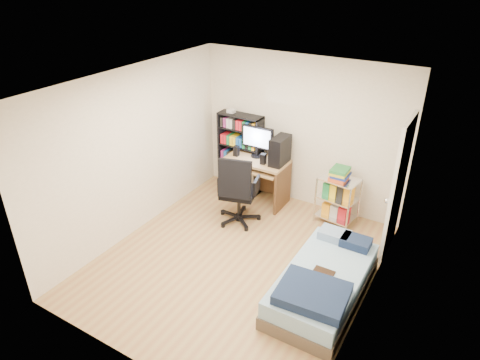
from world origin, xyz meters
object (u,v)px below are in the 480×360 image
Objects in this scene: media_shelf at (240,152)px; bed at (323,283)px; office_chair at (238,202)px; computer_desk at (264,163)px.

media_shelf is 0.82× the size of bed.
media_shelf reaches higher than office_chair.
computer_desk is at bearing 135.39° from bed.
media_shelf is at bearing 162.44° from computer_desk.
computer_desk reaches higher than office_chair.
office_chair is 2.03m from bed.
computer_desk is 0.73× the size of bed.
bed is at bearing -43.45° from office_chair.
media_shelf reaches higher than bed.
media_shelf reaches higher than computer_desk.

